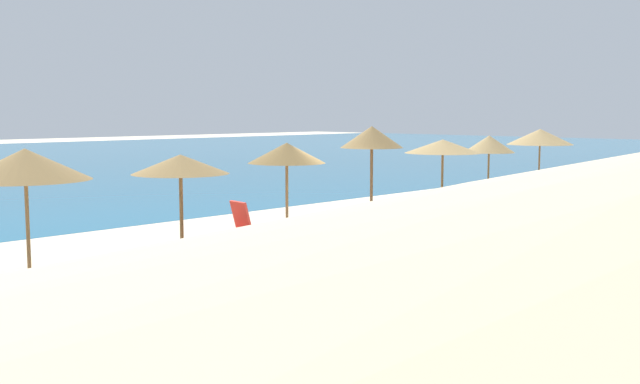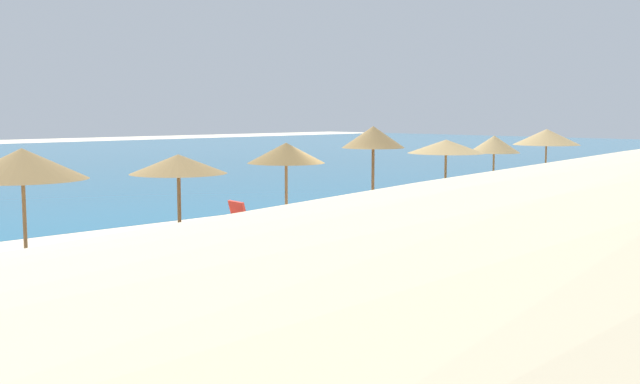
% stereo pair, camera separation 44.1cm
% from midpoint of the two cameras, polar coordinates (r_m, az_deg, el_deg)
% --- Properties ---
extents(ground_plane, '(160.00, 160.00, 0.00)m').
position_cam_midpoint_polar(ground_plane, '(20.10, 2.25, -3.53)').
color(ground_plane, beige).
extents(beach_umbrella_1, '(2.69, 2.69, 2.64)m').
position_cam_midpoint_polar(beach_umbrella_1, '(16.55, -22.51, 1.97)').
color(beach_umbrella_1, brown).
rests_on(beach_umbrella_1, ground_plane).
extents(beach_umbrella_2, '(2.33, 2.33, 2.38)m').
position_cam_midpoint_polar(beach_umbrella_2, '(17.99, -11.41, 2.09)').
color(beach_umbrella_2, brown).
rests_on(beach_umbrella_2, ground_plane).
extents(beach_umbrella_3, '(2.09, 2.09, 2.58)m').
position_cam_midpoint_polar(beach_umbrella_3, '(19.81, -3.22, 3.01)').
color(beach_umbrella_3, brown).
rests_on(beach_umbrella_3, ground_plane).
extents(beach_umbrella_4, '(1.93, 1.93, 2.97)m').
position_cam_midpoint_polar(beach_umbrella_4, '(22.56, 3.46, 4.23)').
color(beach_umbrella_4, brown).
rests_on(beach_umbrella_4, ground_plane).
extents(beach_umbrella_5, '(2.58, 2.58, 2.47)m').
position_cam_midpoint_polar(beach_umbrella_5, '(25.31, 8.96, 3.49)').
color(beach_umbrella_5, brown).
rests_on(beach_umbrella_5, ground_plane).
extents(beach_umbrella_6, '(1.93, 1.93, 2.52)m').
position_cam_midpoint_polar(beach_umbrella_6, '(28.67, 12.48, 3.63)').
color(beach_umbrella_6, brown).
rests_on(beach_umbrella_6, ground_plane).
extents(beach_umbrella_7, '(2.67, 2.67, 2.71)m').
position_cam_midpoint_polar(beach_umbrella_7, '(31.53, 16.23, 4.11)').
color(beach_umbrella_7, brown).
rests_on(beach_umbrella_7, ground_plane).
extents(lounge_chair_0, '(1.62, 0.85, 1.21)m').
position_cam_midpoint_polar(lounge_chair_0, '(18.14, -7.98, -3.02)').
color(lounge_chair_0, red).
rests_on(lounge_chair_0, ground_plane).
extents(lounge_chair_1, '(1.69, 1.41, 1.05)m').
position_cam_midpoint_polar(lounge_chair_1, '(24.69, 10.48, -0.81)').
color(lounge_chair_1, '#199972').
rests_on(lounge_chair_1, ground_plane).
extents(lounge_chair_2, '(1.70, 1.41, 0.98)m').
position_cam_midpoint_polar(lounge_chair_2, '(28.43, 14.29, 0.02)').
color(lounge_chair_2, '#199972').
rests_on(lounge_chair_2, ground_plane).
extents(beach_ball, '(0.28, 0.28, 0.28)m').
position_cam_midpoint_polar(beach_ball, '(14.99, -12.30, -6.46)').
color(beach_ball, yellow).
rests_on(beach_ball, ground_plane).
extents(cooler_box, '(0.72, 0.66, 0.40)m').
position_cam_midpoint_polar(cooler_box, '(20.47, 2.94, -2.78)').
color(cooler_box, red).
rests_on(cooler_box, ground_plane).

